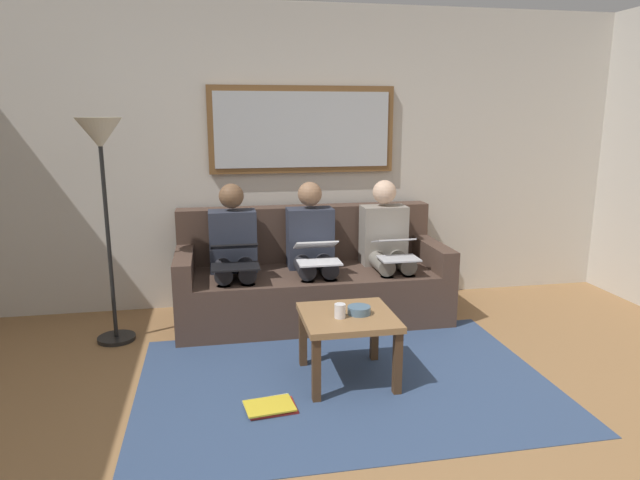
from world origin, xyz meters
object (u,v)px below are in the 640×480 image
(person_right, at_px, (234,251))
(standing_lamp, at_px, (102,159))
(bowl, at_px, (359,310))
(framed_mirror, at_px, (303,130))
(couch, at_px, (311,280))
(cup, at_px, (340,311))
(person_middle, at_px, (312,248))
(coffee_table, at_px, (348,325))
(person_left, at_px, (387,244))
(laptop_silver, at_px, (396,248))
(magazine_stack, at_px, (270,406))
(laptop_white, at_px, (317,252))
(laptop_black, at_px, (235,255))

(person_right, relative_size, standing_lamp, 0.69)
(bowl, bearing_deg, framed_mirror, -86.48)
(couch, relative_size, cup, 24.44)
(framed_mirror, bearing_deg, person_middle, 90.00)
(coffee_table, distance_m, bowl, 0.12)
(person_left, distance_m, person_middle, 0.64)
(person_right, bearing_deg, framed_mirror, -144.48)
(person_left, relative_size, laptop_silver, 3.11)
(framed_mirror, relative_size, magazine_stack, 5.13)
(couch, bearing_deg, cup, 88.40)
(magazine_stack, bearing_deg, framed_mirror, -104.84)
(cup, height_order, magazine_stack, cup)
(laptop_white, bearing_deg, framed_mirror, -90.00)
(coffee_table, relative_size, magazine_stack, 1.85)
(couch, height_order, laptop_white, couch)
(person_middle, distance_m, laptop_white, 0.24)
(framed_mirror, distance_m, person_right, 1.23)
(framed_mirror, distance_m, magazine_stack, 2.50)
(couch, relative_size, laptop_silver, 6.00)
(couch, bearing_deg, bowl, 94.64)
(laptop_silver, relative_size, laptop_white, 1.02)
(laptop_black, bearing_deg, person_left, -169.73)
(person_left, xyz_separation_m, person_middle, (0.64, 0.00, 0.00))
(person_left, height_order, laptop_black, person_left)
(bowl, height_order, laptop_black, laptop_black)
(framed_mirror, height_order, standing_lamp, framed_mirror)
(laptop_silver, xyz_separation_m, person_middle, (0.64, -0.24, -0.02))
(laptop_silver, distance_m, laptop_white, 0.64)
(coffee_table, bearing_deg, laptop_black, -53.87)
(bowl, bearing_deg, laptop_white, -83.85)
(couch, xyz_separation_m, bowl, (-0.10, 1.22, 0.16))
(couch, bearing_deg, person_right, 6.13)
(cup, bearing_deg, laptop_white, -92.11)
(cup, height_order, laptop_silver, laptop_silver)
(framed_mirror, xyz_separation_m, laptop_white, (0.00, 0.69, -0.92))
(laptop_white, bearing_deg, standing_lamp, -1.33)
(person_right, bearing_deg, magazine_stack, 95.32)
(laptop_white, bearing_deg, couch, -90.00)
(person_left, bearing_deg, person_right, 0.00)
(coffee_table, relative_size, laptop_white, 1.61)
(cup, xyz_separation_m, person_left, (-0.68, -1.20, 0.12))
(laptop_silver, bearing_deg, framed_mirror, -47.43)
(coffee_table, distance_m, magazine_stack, 0.71)
(cup, distance_m, laptop_silver, 1.18)
(cup, distance_m, person_right, 1.35)
(framed_mirror, xyz_separation_m, person_left, (-0.64, 0.46, -0.94))
(laptop_silver, bearing_deg, couch, -25.73)
(bowl, distance_m, person_left, 1.28)
(framed_mirror, xyz_separation_m, person_right, (0.64, 0.46, -0.94))
(cup, bearing_deg, person_middle, -91.69)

